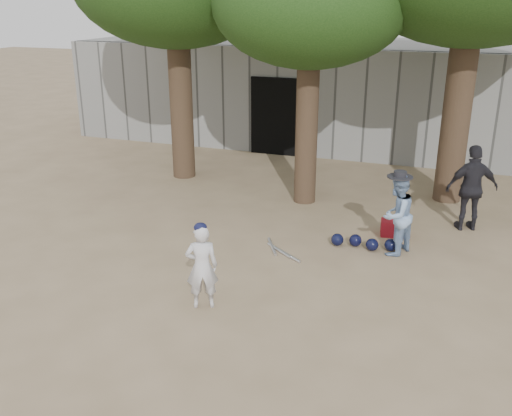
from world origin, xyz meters
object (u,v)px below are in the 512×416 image
at_px(spectator_blue, 396,215).
at_px(red_bag, 392,228).
at_px(boy_player, 202,267).
at_px(spectator_dark, 472,188).

distance_m(spectator_blue, red_bag, 1.01).
distance_m(boy_player, red_bag, 4.36).
relative_size(boy_player, spectator_dark, 0.76).
height_order(boy_player, spectator_blue, spectator_blue).
bearing_deg(spectator_blue, boy_player, -15.06).
bearing_deg(spectator_dark, red_bag, 10.55).
distance_m(spectator_dark, red_bag, 1.74).
bearing_deg(boy_player, spectator_blue, -155.65).
relative_size(spectator_blue, red_bag, 3.48).
distance_m(boy_player, spectator_dark, 5.79).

